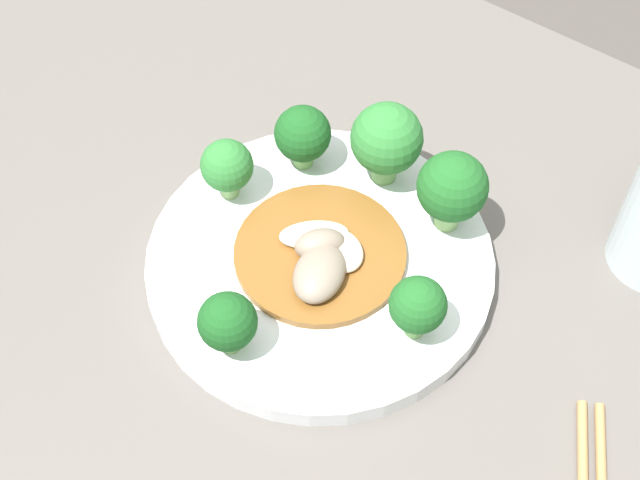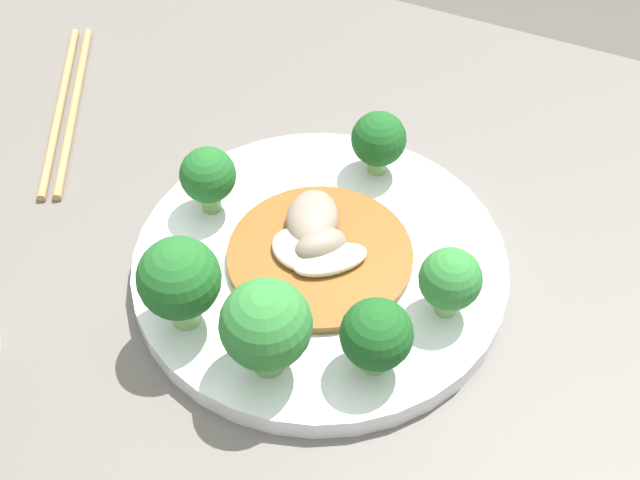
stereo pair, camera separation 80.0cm
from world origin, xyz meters
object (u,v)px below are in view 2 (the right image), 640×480
object	(u,v)px
broccoli_west	(448,284)
broccoli_north	(266,326)
chopsticks	(67,107)
broccoli_east	(208,176)
broccoli_northwest	(376,335)
plate	(320,266)
stirfry_center	(318,247)
broccoli_south	(379,140)
broccoli_northeast	(179,280)

from	to	relation	value
broccoli_west	broccoli_north	distance (m)	0.12
broccoli_north	chopsticks	distance (m)	0.33
broccoli_east	broccoli_northwest	distance (m)	0.18
plate	broccoli_northwest	bearing A→B (deg)	135.26
plate	broccoli_west	bearing A→B (deg)	173.78
broccoli_east	stirfry_center	world-z (taller)	broccoli_east
broccoli_west	broccoli_south	size ratio (longest dim) A/B	1.02
plate	broccoli_north	xyz separation A→B (m)	(-0.01, 0.10, 0.05)
broccoli_northeast	broccoli_east	bearing A→B (deg)	-70.75
broccoli_north	broccoli_northwest	bearing A→B (deg)	-155.84
broccoli_northwest	stirfry_center	size ratio (longest dim) A/B	0.44
chopsticks	broccoli_south	bearing A→B (deg)	-175.01
broccoli_north	stirfry_center	distance (m)	0.10
broccoli_south	stirfry_center	bearing A→B (deg)	86.20
broccoli_northwest	stirfry_center	bearing A→B (deg)	-44.77
broccoli_west	chopsticks	distance (m)	0.38
broccoli_east	broccoli_west	world-z (taller)	same
broccoli_south	chopsticks	distance (m)	0.28
broccoli_northwest	stirfry_center	xyz separation A→B (m)	(0.07, -0.07, -0.03)
broccoli_west	broccoli_northeast	world-z (taller)	broccoli_northeast
broccoli_northeast	chopsticks	size ratio (longest dim) A/B	0.35
plate	broccoli_northwest	size ratio (longest dim) A/B	4.65
plate	chopsticks	bearing A→B (deg)	-15.78
broccoli_south	stirfry_center	size ratio (longest dim) A/B	0.40
plate	stirfry_center	xyz separation A→B (m)	(0.00, -0.00, 0.02)
broccoli_west	broccoli_south	distance (m)	0.14
broccoli_east	broccoli_south	world-z (taller)	broccoli_east
broccoli_north	broccoli_south	xyz separation A→B (m)	(0.00, -0.20, -0.01)
broccoli_south	broccoli_northwest	world-z (taller)	broccoli_northwest
broccoli_north	stirfry_center	world-z (taller)	broccoli_north
stirfry_center	chopsticks	distance (m)	0.28
plate	broccoli_east	bearing A→B (deg)	-7.61
broccoli_northeast	stirfry_center	distance (m)	0.11
broccoli_south	broccoli_northeast	size ratio (longest dim) A/B	0.75
broccoli_west	broccoli_northwest	xyz separation A→B (m)	(0.03, 0.06, 0.00)
broccoli_south	stirfry_center	world-z (taller)	broccoli_south
broccoli_northeast	broccoli_south	bearing A→B (deg)	-108.70
broccoli_west	chopsticks	bearing A→B (deg)	-13.35
broccoli_east	broccoli_northwest	bearing A→B (deg)	153.65
chopsticks	plate	bearing A→B (deg)	164.22
chopsticks	stirfry_center	bearing A→B (deg)	164.70
broccoli_west	broccoli_south	world-z (taller)	same
broccoli_north	broccoli_south	bearing A→B (deg)	-88.92
broccoli_south	broccoli_northwest	distance (m)	0.18
broccoli_east	chopsticks	distance (m)	0.19
broccoli_north	broccoli_northeast	world-z (taller)	broccoli_north
broccoli_east	stirfry_center	distance (m)	0.09
broccoli_north	chopsticks	world-z (taller)	broccoli_north
broccoli_north	broccoli_northwest	xyz separation A→B (m)	(-0.06, -0.03, -0.01)
broccoli_northeast	broccoli_northwest	bearing A→B (deg)	-172.35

